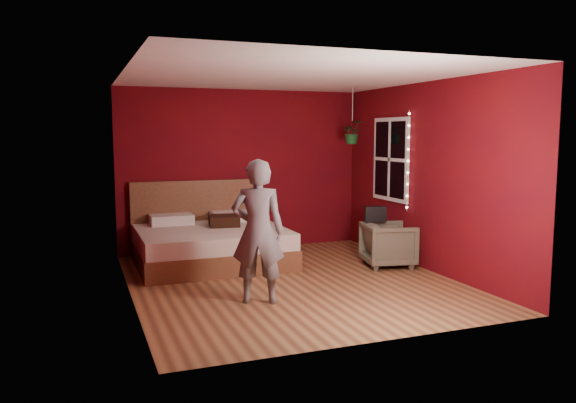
# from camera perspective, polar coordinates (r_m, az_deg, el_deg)

# --- Properties ---
(floor) EXTENTS (4.50, 4.50, 0.00)m
(floor) POSITION_cam_1_polar(r_m,az_deg,el_deg) (7.29, 0.39, -8.12)
(floor) COLOR #96663C
(floor) RESTS_ON ground
(room_walls) EXTENTS (4.04, 4.54, 2.62)m
(room_walls) POSITION_cam_1_polar(r_m,az_deg,el_deg) (7.05, 0.41, 5.19)
(room_walls) COLOR #680A0D
(room_walls) RESTS_ON ground
(window) EXTENTS (0.05, 0.97, 1.27)m
(window) POSITION_cam_1_polar(r_m,az_deg,el_deg) (8.73, 10.37, 4.23)
(window) COLOR white
(window) RESTS_ON room_walls
(fairy_lights) EXTENTS (0.04, 0.04, 1.45)m
(fairy_lights) POSITION_cam_1_polar(r_m,az_deg,el_deg) (8.28, 12.10, 4.05)
(fairy_lights) COLOR silver
(fairy_lights) RESTS_ON room_walls
(bed) EXTENTS (2.11, 1.79, 1.16)m
(bed) POSITION_cam_1_polar(r_m,az_deg,el_deg) (8.32, -7.92, -4.16)
(bed) COLOR brown
(bed) RESTS_ON ground
(person) EXTENTS (0.69, 0.58, 1.62)m
(person) POSITION_cam_1_polar(r_m,az_deg,el_deg) (6.25, -3.08, -3.07)
(person) COLOR slate
(person) RESTS_ON ground
(armchair) EXTENTS (0.81, 0.79, 0.63)m
(armchair) POSITION_cam_1_polar(r_m,az_deg,el_deg) (8.18, 10.17, -4.32)
(armchair) COLOR #656550
(armchair) RESTS_ON ground
(handbag) EXTENTS (0.34, 0.24, 0.22)m
(handbag) POSITION_cam_1_polar(r_m,az_deg,el_deg) (8.20, 8.85, -1.26)
(handbag) COLOR black
(handbag) RESTS_ON armchair
(throw_pillow) EXTENTS (0.50, 0.50, 0.16)m
(throw_pillow) POSITION_cam_1_polar(r_m,az_deg,el_deg) (8.40, -6.51, -1.95)
(throw_pillow) COLOR black
(throw_pillow) RESTS_ON bed
(hanging_plant) EXTENTS (0.33, 0.29, 0.87)m
(hanging_plant) POSITION_cam_1_polar(r_m,az_deg,el_deg) (8.99, 6.54, 6.99)
(hanging_plant) COLOR silver
(hanging_plant) RESTS_ON room_walls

